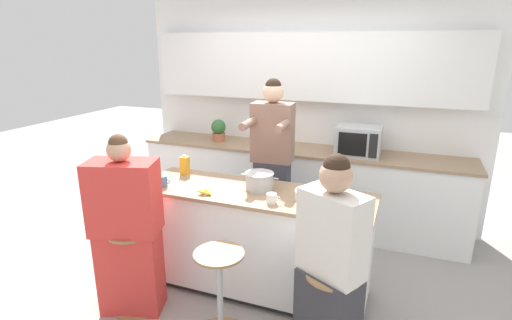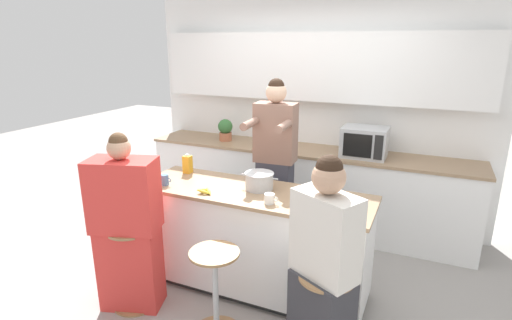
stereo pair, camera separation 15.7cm
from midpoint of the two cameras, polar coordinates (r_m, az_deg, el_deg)
ground_plane at (r=3.73m, az=0.84°, el=-17.66°), size 16.00×16.00×0.00m
wall_back at (r=4.72m, az=9.19°, el=9.60°), size 4.03×0.22×2.70m
back_counter at (r=4.70m, az=7.67°, el=-3.90°), size 3.74×0.60×0.93m
kitchen_island at (r=3.49m, az=0.88°, el=-11.37°), size 1.99×0.64×0.91m
bar_stool_leftmost at (r=3.47m, az=-15.90°, el=-14.16°), size 0.38×0.38×0.69m
bar_stool_center at (r=3.04m, az=-4.26°, el=-18.26°), size 0.38×0.38×0.69m
bar_stool_rightmost at (r=2.85m, az=11.41°, el=-21.36°), size 0.38×0.38×0.69m
person_cooking at (r=3.87m, az=3.87°, el=-1.65°), size 0.42×0.55×1.78m
person_wrapped_blanket at (r=3.31m, az=-16.64°, el=-9.44°), size 0.57×0.43×1.46m
person_seated_near at (r=2.67m, az=11.33°, el=-15.96°), size 0.47×0.41×1.48m
cooking_pot at (r=3.33m, az=1.83°, el=-3.01°), size 0.33×0.25×0.14m
fruit_bowl at (r=3.13m, az=8.96°, el=-5.12°), size 0.24×0.24×0.08m
coffee_cup_near at (r=3.50m, az=-11.67°, el=-2.80°), size 0.10×0.07×0.09m
coffee_cup_far at (r=3.05m, az=3.44°, el=-5.55°), size 0.11×0.08×0.08m
banana_bunch at (r=3.26m, az=-5.94°, el=-4.45°), size 0.14×0.10×0.05m
juice_carton at (r=3.77m, az=-8.58°, el=-0.61°), size 0.07×0.07×0.18m
microwave at (r=4.36m, az=16.24°, el=2.47°), size 0.46×0.36×0.31m
potted_plant at (r=4.90m, az=-3.48°, el=4.38°), size 0.18×0.18×0.26m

